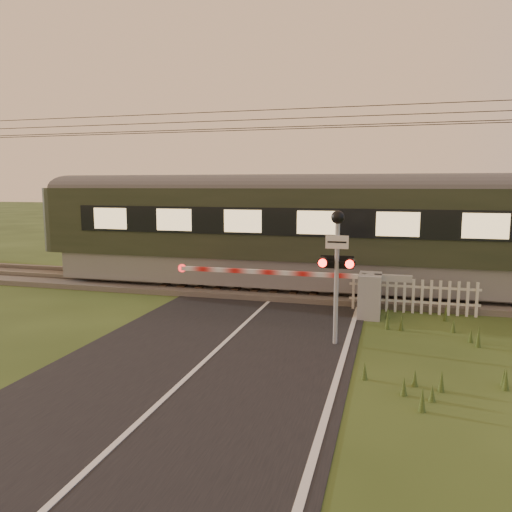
% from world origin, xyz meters
% --- Properties ---
extents(ground, '(160.00, 160.00, 0.00)m').
position_xyz_m(ground, '(0.00, 0.00, 0.00)').
color(ground, '#2A3B16').
rests_on(ground, ground).
extents(road, '(6.00, 140.00, 0.03)m').
position_xyz_m(road, '(0.02, -0.23, 0.01)').
color(road, black).
rests_on(road, ground).
extents(track_bed, '(140.00, 3.40, 0.39)m').
position_xyz_m(track_bed, '(0.00, 6.50, 0.07)').
color(track_bed, '#47423D').
rests_on(track_bed, ground).
extents(overhead_wires, '(120.00, 0.62, 0.62)m').
position_xyz_m(overhead_wires, '(0.00, 6.50, 5.72)').
color(overhead_wires, black).
rests_on(overhead_wires, ground).
extents(boom_gate, '(6.83, 0.94, 1.25)m').
position_xyz_m(boom_gate, '(2.84, 3.84, 0.68)').
color(boom_gate, gray).
rests_on(boom_gate, ground).
extents(crossing_signal, '(0.78, 0.34, 3.08)m').
position_xyz_m(crossing_signal, '(2.48, 1.18, 2.12)').
color(crossing_signal, gray).
rests_on(crossing_signal, ground).
extents(picket_fence, '(3.61, 0.08, 0.98)m').
position_xyz_m(picket_fence, '(4.30, 4.60, 0.50)').
color(picket_fence, silver).
rests_on(picket_fence, ground).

